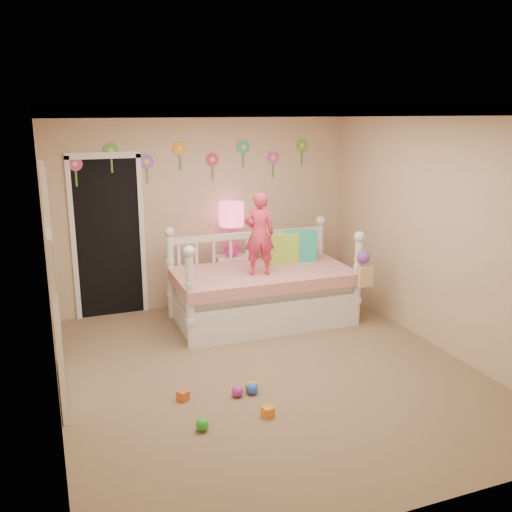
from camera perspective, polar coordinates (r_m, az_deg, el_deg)
name	(u,v)px	position (r m, az deg, el deg)	size (l,w,h in m)	color
floor	(268,371)	(5.88, 1.20, -11.44)	(4.00, 4.50, 0.01)	#7F684C
ceiling	(269,106)	(5.28, 1.35, 14.80)	(4.00, 4.50, 0.01)	white
back_wall	(204,209)	(7.52, -5.22, 4.74)	(4.00, 0.01, 2.60)	tan
left_wall	(47,267)	(5.05, -20.23, -1.01)	(0.01, 4.50, 2.60)	tan
right_wall	(440,231)	(6.44, 18.00, 2.42)	(0.01, 4.50, 2.60)	tan
crown_molding	(269,109)	(5.28, 1.35, 14.48)	(4.00, 4.50, 0.06)	white
daybed	(262,275)	(6.98, 0.64, -1.94)	(2.19, 1.18, 1.19)	white
pillow_turquoise	(300,246)	(7.34, 4.47, 1.01)	(0.40, 0.14, 0.40)	#26BEB7
pillow_lime	(283,248)	(7.24, 2.68, 0.76)	(0.40, 0.15, 0.38)	#A6E545
child	(259,234)	(6.66, 0.32, 2.23)	(0.36, 0.24, 0.99)	#ED355A
nightstand	(232,280)	(7.65, -2.40, -2.47)	(0.40, 0.31, 0.67)	white
table_lamp	(232,221)	(7.46, -2.47, 3.52)	(0.33, 0.33, 0.72)	#F22094
closet_doorway	(108,236)	(7.33, -14.59, 1.95)	(0.90, 0.04, 2.07)	black
flower_decals	(196,160)	(7.41, -5.99, 9.56)	(3.40, 0.02, 0.50)	#B2668C
mirror_closet	(53,285)	(5.41, -19.65, -2.71)	(0.07, 1.30, 2.10)	white
wall_picture	(51,264)	(4.12, -19.84, -0.78)	(0.05, 0.34, 0.42)	white
hanging_bag	(364,270)	(6.86, 10.73, -1.38)	(0.20, 0.16, 0.36)	beige
toy_scatter	(208,389)	(5.43, -4.86, -13.17)	(0.80, 1.30, 0.11)	#996666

